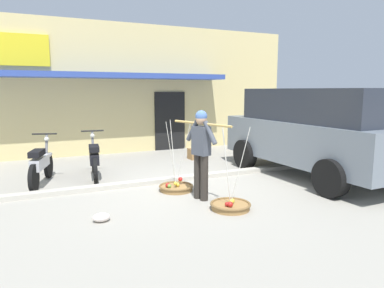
# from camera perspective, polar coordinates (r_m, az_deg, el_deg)

# --- Properties ---
(ground_plane) EXTENTS (90.00, 90.00, 0.00)m
(ground_plane) POSITION_cam_1_polar(r_m,az_deg,el_deg) (7.53, -0.60, -7.21)
(ground_plane) COLOR #9E998C
(sidewalk_curb) EXTENTS (20.00, 0.24, 0.10)m
(sidewalk_curb) POSITION_cam_1_polar(r_m,az_deg,el_deg) (8.14, -2.62, -5.64)
(sidewalk_curb) COLOR #BAB4A5
(sidewalk_curb) RESTS_ON ground
(fruit_vendor) EXTENTS (0.47, 1.49, 1.70)m
(fruit_vendor) POSITION_cam_1_polar(r_m,az_deg,el_deg) (6.61, 1.48, -0.77)
(fruit_vendor) COLOR #2D2823
(fruit_vendor) RESTS_ON ground
(fruit_basket_left_side) EXTENTS (0.71, 0.71, 1.45)m
(fruit_basket_left_side) POSITION_cam_1_polar(r_m,az_deg,el_deg) (6.30, 6.21, -9.80)
(fruit_basket_left_side) COLOR #9E7542
(fruit_basket_left_side) RESTS_ON ground
(fruit_basket_right_side) EXTENTS (0.71, 0.71, 1.45)m
(fruit_basket_right_side) POSITION_cam_1_polar(r_m,az_deg,el_deg) (7.38, -2.60, -6.95)
(fruit_basket_right_side) COLOR #9E7542
(fruit_basket_right_side) RESTS_ON ground
(motorcycle_nearest_shop) EXTENTS (0.67, 1.77, 1.09)m
(motorcycle_nearest_shop) POSITION_cam_1_polar(r_m,az_deg,el_deg) (8.40, -23.19, -3.07)
(motorcycle_nearest_shop) COLOR black
(motorcycle_nearest_shop) RESTS_ON ground
(motorcycle_second_in_row) EXTENTS (0.54, 1.82, 1.09)m
(motorcycle_second_in_row) POSITION_cam_1_polar(r_m,az_deg,el_deg) (8.66, -15.51, -2.34)
(motorcycle_second_in_row) COLOR black
(motorcycle_second_in_row) RESTS_ON ground
(parked_truck) EXTENTS (2.22, 4.84, 2.10)m
(parked_truck) POSITION_cam_1_polar(r_m,az_deg,el_deg) (8.88, 19.19, 2.18)
(parked_truck) COLOR slate
(parked_truck) RESTS_ON ground
(storefront_building) EXTENTS (13.00, 6.00, 4.20)m
(storefront_building) POSITION_cam_1_polar(r_m,az_deg,el_deg) (14.18, -14.82, 8.56)
(storefront_building) COLOR #DBC684
(storefront_building) RESTS_ON ground
(plastic_litter_bag) EXTENTS (0.28, 0.22, 0.14)m
(plastic_litter_bag) POSITION_cam_1_polar(r_m,az_deg,el_deg) (5.89, -14.42, -11.37)
(plastic_litter_bag) COLOR silver
(plastic_litter_bag) RESTS_ON ground
(wooden_crate) EXTENTS (0.44, 0.36, 0.32)m
(wooden_crate) POSITION_cam_1_polar(r_m,az_deg,el_deg) (10.69, 0.67, -1.57)
(wooden_crate) COLOR olive
(wooden_crate) RESTS_ON ground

